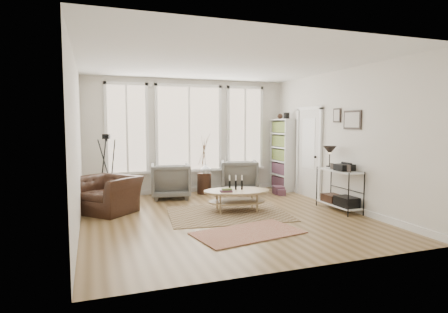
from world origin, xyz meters
name	(u,v)px	position (x,y,z in m)	size (l,w,h in m)	color
room	(225,142)	(0.02, 0.03, 1.43)	(5.50, 5.54, 2.90)	olive
bay_window	(189,130)	(0.00, 2.71, 1.61)	(4.14, 0.12, 2.24)	#DBB487
door	(309,151)	(2.57, 1.15, 1.12)	(0.09, 1.06, 2.22)	silver
bookcase	(282,154)	(2.44, 2.23, 0.96)	(0.31, 0.85, 2.06)	white
low_shelf	(339,186)	(2.38, -0.30, 0.51)	(0.38, 1.08, 1.30)	white
wall_art	(348,119)	(2.58, -0.27, 1.88)	(0.04, 0.88, 0.44)	black
rug_main	(228,214)	(0.14, 0.17, 0.01)	(2.31, 1.73, 0.01)	brown
rug_runner	(248,233)	(-0.02, -1.17, 0.01)	(1.72, 0.96, 0.01)	maroon
coffee_table	(236,195)	(0.38, 0.36, 0.33)	(1.47, 1.06, 0.62)	tan
armchair_left	(171,181)	(-0.62, 2.12, 0.42)	(0.89, 0.92, 0.84)	slate
armchair_right	(239,176)	(1.21, 2.27, 0.43)	(0.91, 0.94, 0.85)	slate
side_table	(204,166)	(0.30, 2.38, 0.71)	(0.35, 0.35, 1.48)	#321E14
vase	(206,168)	(0.30, 2.25, 0.66)	(0.25, 0.25, 0.26)	silver
accent_chair	(107,194)	(-2.10, 1.13, 0.36)	(0.97, 1.11, 0.72)	#321E14
tripod_camera	(107,171)	(-2.06, 2.08, 0.71)	(0.54, 0.54, 1.54)	black
book_stack_near	(278,190)	(2.05, 1.70, 0.10)	(0.24, 0.31, 0.20)	maroon
book_stack_far	(282,192)	(2.05, 1.53, 0.08)	(0.18, 0.23, 0.15)	maroon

